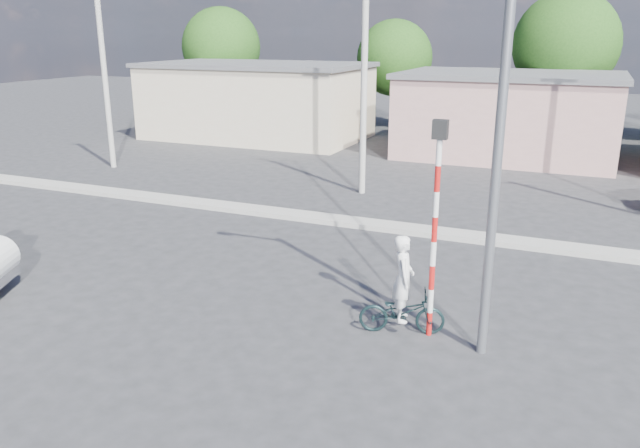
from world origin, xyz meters
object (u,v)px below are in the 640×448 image
at_px(cyclist, 403,292).
at_px(traffic_pole, 436,212).
at_px(streetlight, 493,89).
at_px(bicycle, 402,312).

height_order(cyclist, traffic_pole, traffic_pole).
bearing_deg(streetlight, bicycle, 173.26).
relative_size(bicycle, streetlight, 0.19).
height_order(bicycle, streetlight, streetlight).
bearing_deg(traffic_pole, streetlight, -17.73).
xyz_separation_m(bicycle, traffic_pole, (0.55, 0.12, 2.14)).
height_order(cyclist, streetlight, streetlight).
relative_size(cyclist, streetlight, 0.20).
xyz_separation_m(cyclist, traffic_pole, (0.55, 0.12, 1.70)).
distance_m(bicycle, traffic_pole, 2.21).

